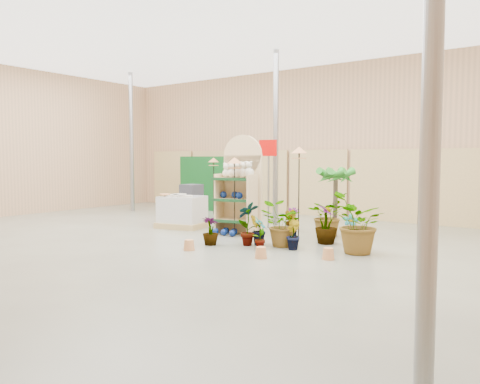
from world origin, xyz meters
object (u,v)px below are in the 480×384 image
object	(u,v)px
display_shelf	(240,188)
pallet_stack	(182,212)
potted_plant_2	(280,224)
bird_table_front	(235,163)

from	to	relation	value
display_shelf	pallet_stack	xyz separation A→B (m)	(-1.70, -0.13, -0.65)
potted_plant_2	display_shelf	bearing A→B (deg)	150.82
display_shelf	pallet_stack	distance (m)	1.83
potted_plant_2	bird_table_front	bearing A→B (deg)	160.44
pallet_stack	bird_table_front	size ratio (longest dim) A/B	0.73
bird_table_front	potted_plant_2	size ratio (longest dim) A/B	1.98
pallet_stack	bird_table_front	distance (m)	2.21
bird_table_front	pallet_stack	bearing A→B (deg)	172.61
display_shelf	bird_table_front	distance (m)	0.71
display_shelf	pallet_stack	world-z (taller)	display_shelf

